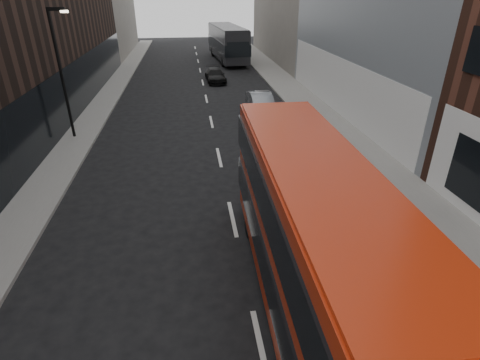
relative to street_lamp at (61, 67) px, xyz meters
name	(u,v)px	position (x,y,z in m)	size (l,w,h in m)	color
sidewalk_right	(299,98)	(15.72, 7.00, -4.11)	(3.00, 80.00, 0.15)	slate
sidewalk_left	(102,105)	(0.22, 7.00, -4.11)	(2.00, 80.00, 0.15)	slate
building_left_mid	(53,3)	(-3.28, 12.00, 2.82)	(5.00, 24.00, 14.00)	black
building_left_far	(105,1)	(-3.28, 34.00, 2.32)	(5.00, 20.00, 13.00)	slate
street_lamp	(61,67)	(0.00, 0.00, 0.00)	(1.06, 0.22, 7.00)	black
red_bus	(312,233)	(9.72, -14.67, -1.74)	(2.81, 10.96, 4.40)	#A7230A
grey_bus	(227,42)	(11.89, 25.76, -2.01)	(3.91, 12.72, 4.04)	black
car_a	(289,158)	(11.46, -6.00, -3.57)	(1.45, 3.61, 1.23)	black
car_b	(261,103)	(11.88, 3.50, -3.46)	(1.53, 4.40, 1.45)	gray
car_c	(215,75)	(9.45, 14.08, -3.57)	(1.72, 4.24, 1.23)	black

